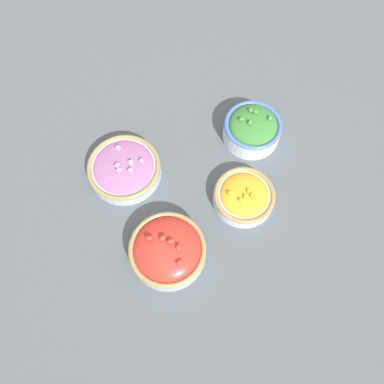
# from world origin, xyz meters

# --- Properties ---
(ground_plane) EXTENTS (3.00, 3.00, 0.00)m
(ground_plane) POSITION_xyz_m (0.00, 0.00, 0.00)
(ground_plane) COLOR #4C5156
(bowl_squash) EXTENTS (0.15, 0.15, 0.06)m
(bowl_squash) POSITION_xyz_m (0.12, -0.03, 0.02)
(bowl_squash) COLOR silver
(bowl_squash) RESTS_ON ground_plane
(bowl_red_onion) EXTENTS (0.18, 0.18, 0.05)m
(bowl_red_onion) POSITION_xyz_m (-0.15, 0.10, 0.02)
(bowl_red_onion) COLOR #B2C1CC
(bowl_red_onion) RESTS_ON ground_plane
(bowl_cherry_tomatoes) EXTENTS (0.17, 0.17, 0.08)m
(bowl_cherry_tomatoes) POSITION_xyz_m (-0.08, -0.13, 0.03)
(bowl_cherry_tomatoes) COLOR #B2C1CC
(bowl_cherry_tomatoes) RESTS_ON ground_plane
(bowl_broccoli) EXTENTS (0.15, 0.15, 0.08)m
(bowl_broccoli) POSITION_xyz_m (0.19, 0.14, 0.04)
(bowl_broccoli) COLOR silver
(bowl_broccoli) RESTS_ON ground_plane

